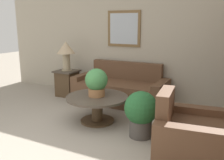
# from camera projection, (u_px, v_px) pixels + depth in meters

# --- Properties ---
(ground_plane) EXTENTS (20.00, 20.00, 0.00)m
(ground_plane) POSITION_uv_depth(u_px,v_px,m) (31.00, 160.00, 3.22)
(ground_plane) COLOR gray
(wall_back) EXTENTS (7.01, 0.09, 2.60)m
(wall_back) POSITION_uv_depth(u_px,v_px,m) (129.00, 42.00, 5.71)
(wall_back) COLOR #B2A893
(wall_back) RESTS_ON ground_plane
(couch_main) EXTENTS (2.02, 0.88, 0.87)m
(couch_main) POSITION_uv_depth(u_px,v_px,m) (121.00, 90.00, 5.50)
(couch_main) COLOR brown
(couch_main) RESTS_ON ground_plane
(armchair) EXTENTS (1.07, 1.07, 0.87)m
(armchair) POSITION_uv_depth(u_px,v_px,m) (193.00, 136.00, 3.25)
(armchair) COLOR brown
(armchair) RESTS_ON ground_plane
(coffee_table) EXTENTS (1.09, 1.09, 0.47)m
(coffee_table) POSITION_uv_depth(u_px,v_px,m) (97.00, 103.00, 4.41)
(coffee_table) COLOR #4C3823
(coffee_table) RESTS_ON ground_plane
(side_table) EXTENTS (0.51, 0.51, 0.62)m
(side_table) POSITION_uv_depth(u_px,v_px,m) (67.00, 83.00, 6.02)
(side_table) COLOR #4C3823
(side_table) RESTS_ON ground_plane
(table_lamp) EXTENTS (0.43, 0.43, 0.69)m
(table_lamp) POSITION_uv_depth(u_px,v_px,m) (66.00, 51.00, 5.85)
(table_lamp) COLOR tan
(table_lamp) RESTS_ON side_table
(potted_plant_on_table) EXTENTS (0.40, 0.40, 0.49)m
(potted_plant_on_table) POSITION_uv_depth(u_px,v_px,m) (96.00, 82.00, 4.34)
(potted_plant_on_table) COLOR #9E6B42
(potted_plant_on_table) RESTS_ON coffee_table
(potted_plant_floor) EXTENTS (0.52, 0.52, 0.72)m
(potted_plant_floor) POSITION_uv_depth(u_px,v_px,m) (141.00, 112.00, 3.80)
(potted_plant_floor) COLOR #4C4742
(potted_plant_floor) RESTS_ON ground_plane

